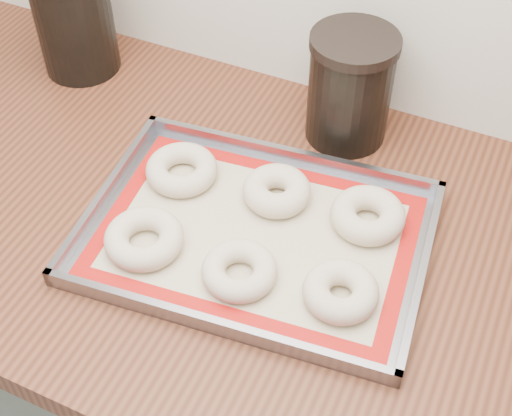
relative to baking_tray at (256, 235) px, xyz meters
The scene contains 13 objects.
cabinet 0.51m from the baking_tray, behind, with size 3.00×0.65×0.86m, color #5C6559.
countertop 0.18m from the baking_tray, behind, with size 3.06×0.68×0.04m, color brown.
baking_tray is the anchor object (origin of this frame).
baking_mat 0.00m from the baking_tray, 69.44° to the left, with size 0.45×0.33×0.00m.
bagel_front_left 0.15m from the baking_tray, 147.81° to the right, with size 0.11×0.11×0.03m, color beige.
bagel_front_mid 0.08m from the baking_tray, 81.57° to the right, with size 0.10×0.10×0.03m, color beige.
bagel_front_right 0.15m from the baking_tray, 20.67° to the right, with size 0.10×0.10×0.03m, color beige.
bagel_back_left 0.16m from the baking_tray, 158.45° to the left, with size 0.11×0.11×0.03m, color beige.
bagel_back_mid 0.08m from the baking_tray, 91.58° to the left, with size 0.10×0.10×0.04m, color beige.
bagel_back_right 0.16m from the baking_tray, 32.85° to the left, with size 0.10×0.10×0.04m, color beige.
canister_left 0.51m from the baking_tray, 151.88° to the left, with size 0.13×0.13×0.21m.
canister_mid 0.50m from the baking_tray, 152.66° to the left, with size 0.11×0.11×0.16m.
canister_right 0.27m from the baking_tray, 82.11° to the left, with size 0.13×0.13×0.18m.
Camera 1 is at (0.44, 1.07, 1.64)m, focal length 50.00 mm.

